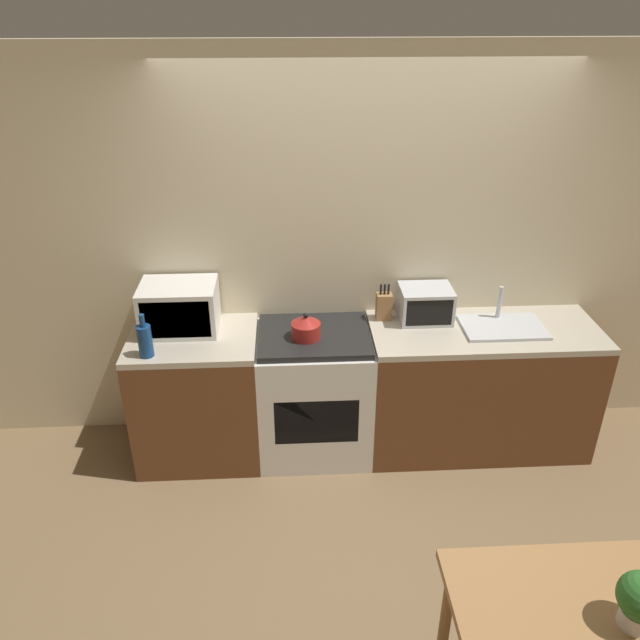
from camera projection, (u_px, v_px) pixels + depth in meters
ground_plane at (379, 531)px, 3.69m from camera, size 16.00×16.00×0.00m
wall_back at (363, 254)px, 4.09m from camera, size 10.00×0.06×2.60m
counter_left_run at (198, 396)px, 4.14m from camera, size 0.81×0.62×0.90m
counter_right_run at (478, 387)px, 4.23m from camera, size 1.49×0.62×0.90m
stove_range at (314, 393)px, 4.18m from camera, size 0.74×0.62×0.90m
kettle at (306, 327)px, 3.89m from camera, size 0.18×0.18×0.17m
microwave at (179, 308)px, 3.95m from camera, size 0.48×0.35×0.31m
bottle at (145, 340)px, 3.68m from camera, size 0.09×0.09×0.28m
knife_block at (384, 306)px, 4.10m from camera, size 0.10×0.08×0.25m
toaster_oven at (425, 304)px, 4.08m from camera, size 0.34×0.27×0.23m
sink_basin at (503, 326)px, 4.02m from camera, size 0.53×0.35×0.24m
dining_table at (568, 625)px, 2.43m from camera, size 0.92×0.60×0.76m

